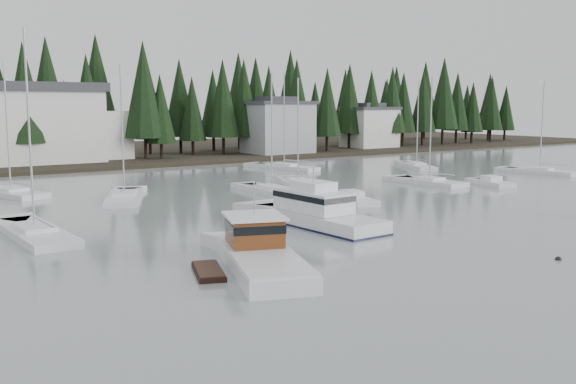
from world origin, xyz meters
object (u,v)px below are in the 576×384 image
cabin_cruiser_center (317,215)px  sailboat_0 (429,183)px  runabout_1 (352,201)px  sailboat_1 (35,235)px  sailboat_11 (284,168)px  harbor_inn (22,124)px  sailboat_6 (539,173)px  sailboat_3 (11,195)px  sailboat_10 (416,167)px  house_east_b (370,126)px  lobster_boat_brown (258,258)px  house_east_a (278,126)px  sailboat_8 (272,193)px  runabout_2 (491,184)px  sailboat_9 (298,185)px  sailboat_5 (125,199)px

cabin_cruiser_center → sailboat_0: sailboat_0 is taller
sailboat_0 → runabout_1: 15.90m
sailboat_1 → runabout_1: sailboat_1 is taller
sailboat_1 → sailboat_11: 46.34m
harbor_inn → runabout_1: bearing=-72.3°
sailboat_6 → sailboat_3: bearing=65.2°
sailboat_10 → house_east_b: bearing=-5.0°
sailboat_1 → cabin_cruiser_center: bearing=-114.4°
house_east_b → sailboat_0: bearing=-124.8°
sailboat_10 → lobster_boat_brown: bearing=152.2°
harbor_inn → sailboat_11: size_ratio=2.24×
sailboat_6 → lobster_boat_brown: bearing=101.2°
sailboat_3 → sailboat_6: sailboat_3 is taller
house_east_a → sailboat_0: (-7.83, -40.97, -4.84)m
sailboat_1 → sailboat_6: (60.54, 4.29, 0.00)m
sailboat_1 → sailboat_8: 24.95m
sailboat_8 → runabout_2: bearing=-106.8°
harbor_inn → runabout_1: 53.18m
house_east_a → sailboat_9: (-20.13, -34.04, -4.84)m
runabout_1 → sailboat_9: bearing=1.3°
lobster_boat_brown → sailboat_0: bearing=-39.6°
harbor_inn → house_east_a: bearing=-6.4°
house_east_b → lobster_boat_brown: 89.55m
sailboat_11 → runabout_2: bearing=-175.6°
sailboat_3 → sailboat_10: sailboat_3 is taller
sailboat_10 → house_east_a: bearing=34.8°
harbor_inn → sailboat_1: sailboat_1 is taller
cabin_cruiser_center → sailboat_1: size_ratio=0.82×
sailboat_1 → house_east_b: bearing=-57.8°
house_east_a → sailboat_8: bearing=-124.4°
sailboat_8 → sailboat_11: (14.18, 18.73, 0.01)m
runabout_2 → sailboat_8: bearing=85.3°
harbor_inn → sailboat_9: size_ratio=2.52×
sailboat_9 → runabout_1: (-2.76, -12.01, 0.07)m
sailboat_9 → sailboat_10: (24.26, 6.52, 0.01)m
sailboat_3 → sailboat_8: 24.41m
house_east_b → sailboat_3: 73.77m
cabin_cruiser_center → runabout_1: size_ratio=1.66×
sailboat_6 → sailboat_10: 15.57m
sailboat_3 → sailboat_0: bearing=-130.0°
sailboat_11 → sailboat_10: bearing=-131.9°
harbor_inn → lobster_boat_brown: harbor_inn is taller
sailboat_0 → sailboat_11: bearing=8.4°
cabin_cruiser_center → sailboat_11: 39.79m
sailboat_0 → sailboat_1: (-41.49, -4.69, 0.00)m
lobster_boat_brown → sailboat_10: 56.67m
harbor_inn → sailboat_10: 53.89m
sailboat_6 → sailboat_8: (-36.94, 3.80, -0.00)m
runabout_2 → sailboat_0: bearing=60.5°
sailboat_3 → sailboat_5: (7.77, -8.64, -0.01)m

